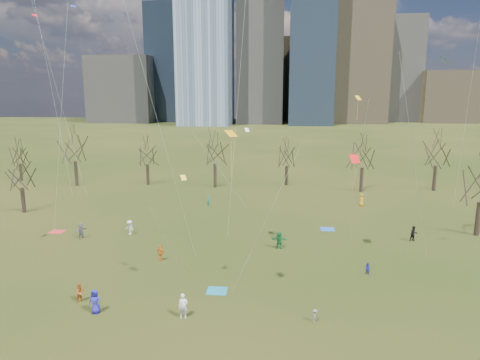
# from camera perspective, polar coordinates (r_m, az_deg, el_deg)

# --- Properties ---
(ground) EXTENTS (500.00, 500.00, 0.00)m
(ground) POSITION_cam_1_polar(r_m,az_deg,el_deg) (34.08, -2.06, -15.69)
(ground) COLOR black
(ground) RESTS_ON ground
(downtown_skyline) EXTENTS (212.50, 78.00, 118.00)m
(downtown_skyline) POSITION_cam_1_polar(r_m,az_deg,el_deg) (241.95, 4.25, 16.91)
(downtown_skyline) COLOR slate
(downtown_skyline) RESTS_ON ground
(bare_tree_row) EXTENTS (113.04, 29.80, 9.50)m
(bare_tree_row) POSITION_cam_1_polar(r_m,az_deg,el_deg) (68.08, 2.02, 3.44)
(bare_tree_row) COLOR black
(bare_tree_row) RESTS_ON ground
(blanket_teal) EXTENTS (1.60, 1.50, 0.03)m
(blanket_teal) POSITION_cam_1_polar(r_m,az_deg,el_deg) (35.46, -3.09, -14.54)
(blanket_teal) COLOR teal
(blanket_teal) RESTS_ON ground
(blanket_navy) EXTENTS (1.60, 1.50, 0.03)m
(blanket_navy) POSITION_cam_1_polar(r_m,az_deg,el_deg) (51.32, 11.58, -6.43)
(blanket_navy) COLOR blue
(blanket_navy) RESTS_ON ground
(blanket_crimson) EXTENTS (1.60, 1.50, 0.03)m
(blanket_crimson) POSITION_cam_1_polar(r_m,az_deg,el_deg) (53.64, -23.21, -6.36)
(blanket_crimson) COLOR red
(blanket_crimson) RESTS_ON ground
(person_0) EXTENTS (0.91, 0.62, 1.81)m
(person_0) POSITION_cam_1_polar(r_m,az_deg,el_deg) (33.52, -18.77, -15.09)
(person_0) COLOR #232399
(person_0) RESTS_ON ground
(person_1) EXTENTS (0.73, 0.56, 1.80)m
(person_1) POSITION_cam_1_polar(r_m,az_deg,el_deg) (31.53, -7.59, -16.32)
(person_1) COLOR silver
(person_1) RESTS_ON ground
(person_2) EXTENTS (0.92, 0.94, 1.53)m
(person_2) POSITION_cam_1_polar(r_m,az_deg,el_deg) (35.58, -20.50, -13.86)
(person_2) COLOR #BE501B
(person_2) RESTS_ON ground
(person_3) EXTENTS (0.44, 0.66, 0.95)m
(person_3) POSITION_cam_1_polar(r_m,az_deg,el_deg) (31.41, 9.95, -17.39)
(person_3) COLOR slate
(person_3) RESTS_ON ground
(person_4) EXTENTS (0.97, 0.66, 1.53)m
(person_4) POSITION_cam_1_polar(r_m,az_deg,el_deg) (41.69, -10.54, -9.53)
(person_4) COLOR orange
(person_4) RESTS_ON ground
(person_5) EXTENTS (1.70, 0.59, 1.81)m
(person_5) POSITION_cam_1_polar(r_m,az_deg,el_deg) (44.14, 5.25, -7.99)
(person_5) COLOR #186F35
(person_5) RESTS_ON ground
(person_8) EXTENTS (0.65, 0.65, 1.06)m
(person_8) POSITION_cam_1_polar(r_m,az_deg,el_deg) (39.74, 16.64, -11.26)
(person_8) COLOR #232799
(person_8) RESTS_ON ground
(person_9) EXTENTS (1.22, 1.04, 1.63)m
(person_9) POSITION_cam_1_polar(r_m,az_deg,el_deg) (49.84, -14.50, -6.14)
(person_9) COLOR silver
(person_9) RESTS_ON ground
(person_10) EXTENTS (0.96, 0.60, 1.53)m
(person_10) POSITION_cam_1_polar(r_m,az_deg,el_deg) (58.28, 29.15, -4.76)
(person_10) COLOR #C7541C
(person_10) RESTS_ON ground
(person_11) EXTENTS (1.29, 1.63, 1.73)m
(person_11) POSITION_cam_1_polar(r_m,az_deg,el_deg) (50.07, -20.42, -6.36)
(person_11) COLOR slate
(person_11) RESTS_ON ground
(person_12) EXTENTS (0.83, 1.01, 1.79)m
(person_12) POSITION_cam_1_polar(r_m,az_deg,el_deg) (62.61, 15.91, -2.57)
(person_12) COLOR orange
(person_12) RESTS_ON ground
(person_13) EXTENTS (0.59, 0.69, 1.60)m
(person_13) POSITION_cam_1_polar(r_m,az_deg,el_deg) (60.33, -4.23, -2.76)
(person_13) COLOR #1C7F5E
(person_13) RESTS_ON ground
(person_14) EXTENTS (0.94, 0.81, 1.67)m
(person_14) POSITION_cam_1_polar(r_m,az_deg,el_deg) (49.72, 22.15, -6.66)
(person_14) COLOR black
(person_14) RESTS_ON ground
(kites_airborne) EXTENTS (55.32, 43.82, 35.47)m
(kites_airborne) POSITION_cam_1_polar(r_m,az_deg,el_deg) (43.27, -2.61, 9.67)
(kites_airborne) COLOR orange
(kites_airborne) RESTS_ON ground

